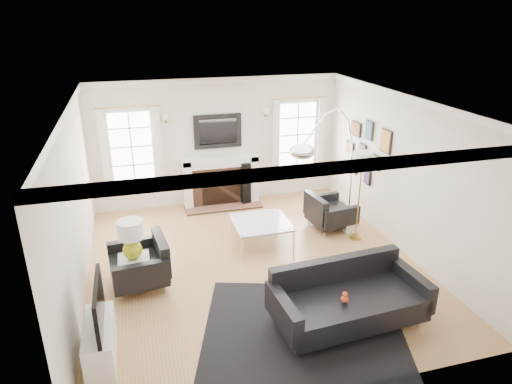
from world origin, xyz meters
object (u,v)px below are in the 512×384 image
object	(u,v)px
fireplace	(221,181)
coffee_table	(261,223)
armchair_right	(328,213)
armchair_left	(142,265)
arc_floor_lamp	(329,175)
sofa	(346,299)
gourd_lamp	(131,237)

from	to	relation	value
fireplace	coffee_table	distance (m)	2.12
fireplace	coffee_table	size ratio (longest dim) A/B	1.65
armchair_right	coffee_table	world-z (taller)	armchair_right
armchair_left	coffee_table	world-z (taller)	armchair_left
fireplace	arc_floor_lamp	distance (m)	3.12
fireplace	armchair_left	size ratio (longest dim) A/B	1.63
fireplace	sofa	size ratio (longest dim) A/B	0.77
fireplace	coffee_table	world-z (taller)	fireplace
armchair_left	gourd_lamp	distance (m)	0.55
armchair_right	armchair_left	bearing A→B (deg)	-163.19
sofa	armchair_right	xyz separation A→B (m)	(0.98, 2.84, -0.04)
sofa	coffee_table	bearing A→B (deg)	101.02
coffee_table	arc_floor_lamp	xyz separation A→B (m)	(1.07, -0.54, 1.03)
armchair_left	gourd_lamp	xyz separation A→B (m)	(-0.12, -0.05, 0.53)
armchair_right	arc_floor_lamp	distance (m)	1.45
coffee_table	gourd_lamp	distance (m)	2.52
armchair_right	gourd_lamp	bearing A→B (deg)	-163.02
armchair_right	gourd_lamp	xyz separation A→B (m)	(-3.80, -1.16, 0.56)
sofa	arc_floor_lamp	size ratio (longest dim) A/B	0.81
coffee_table	arc_floor_lamp	distance (m)	1.58
armchair_right	coffee_table	bearing A→B (deg)	-169.10
fireplace	armchair_left	distance (m)	3.46
armchair_left	coffee_table	bearing A→B (deg)	20.61
gourd_lamp	arc_floor_lamp	distance (m)	3.45
sofa	armchair_right	distance (m)	3.01
fireplace	sofa	world-z (taller)	fireplace
armchair_right	gourd_lamp	world-z (taller)	gourd_lamp
sofa	armchair_right	world-z (taller)	sofa
arc_floor_lamp	gourd_lamp	bearing A→B (deg)	-174.30
arc_floor_lamp	sofa	bearing A→B (deg)	-105.89
gourd_lamp	coffee_table	bearing A→B (deg)	20.68
armchair_right	coffee_table	xyz separation A→B (m)	(-1.48, -0.29, 0.09)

